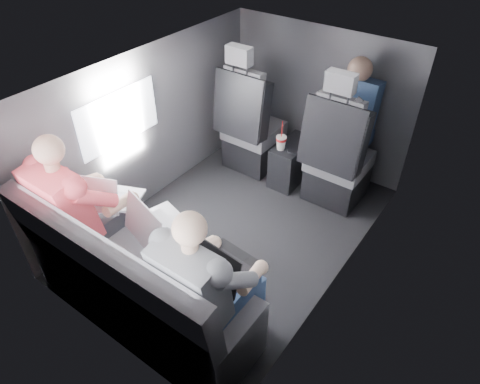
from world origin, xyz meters
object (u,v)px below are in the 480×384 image
Objects in this scene: front_seat_left at (250,131)px; front_seat_right at (336,162)px; center_console at (292,162)px; passenger_rear_right at (209,284)px; passenger_rear_left at (84,208)px; laptop_black at (225,265)px; passenger_front_right at (352,113)px; soda_cup at (281,142)px; laptop_white at (108,197)px; rear_bench at (138,287)px; laptop_silver at (157,225)px.

front_seat_right is at bearing 0.00° from front_seat_left.
passenger_rear_right is at bearing -74.26° from center_console.
front_seat_right is 2.07m from passenger_rear_left.
laptop_black is 0.32× the size of passenger_rear_right.
passenger_rear_left is 2.28m from passenger_front_right.
laptop_white is (-0.46, -1.53, 0.17)m from soda_cup.
center_console is at bearing 90.00° from rear_bench.
passenger_rear_left is 1.53× the size of passenger_front_right.
rear_bench is at bearing -169.58° from passenger_rear_right.
rear_bench is at bearing -84.55° from laptop_silver.
soda_cup is at bearing 110.07° from laptop_black.
laptop_white is 1.02m from laptop_black.
center_console is 1.94m from rear_bench.
laptop_black is at bearing 90.40° from passenger_rear_right.
passenger_rear_left is (-0.09, -1.81, 0.23)m from front_seat_left.
passenger_rear_right is (1.03, -0.17, -0.02)m from laptop_white.
passenger_rear_right is at bearing -87.13° from passenger_front_right.
laptop_silver is at bearing -75.50° from front_seat_left.
front_seat_left is 1.00× the size of front_seat_right.
center_console is 1.05× the size of laptop_silver.
rear_bench is 3.50× the size of laptop_silver.
center_console is at bearing -152.38° from passenger_front_right.
laptop_silver is at bearing -106.08° from front_seat_right.
laptop_silver is at bearing 163.57° from passenger_rear_right.
rear_bench is 0.66m from laptop_black.
laptop_black is 0.15m from passenger_rear_right.
front_seat_left is 2.64× the size of center_console.
front_seat_right is 0.44m from passenger_front_right.
passenger_rear_right is at bearing -71.54° from soda_cup.
center_console is 1.27× the size of laptop_black.
front_seat_right is (0.90, 0.00, 0.00)m from front_seat_left.
front_seat_left is at bearing 104.50° from laptop_silver.
front_seat_right is at bearing 11.56° from soda_cup.
soda_cup is at bearing 108.46° from passenger_rear_right.
laptop_silver reaches higher than soda_cup.
laptop_black is at bearing 25.30° from rear_bench.
front_seat_left is 4.50× the size of soda_cup.
laptop_white is at bearing -115.95° from passenger_front_right.
center_console is 1.71× the size of soda_cup.
front_seat_left is 1.58× the size of passenger_front_right.
front_seat_left is 1.03× the size of passenger_rear_left.
laptop_white is at bearing -106.77° from center_console.
front_seat_right is 2.79× the size of laptop_white.
front_seat_right is 0.79× the size of rear_bench.
passenger_rear_right is at bearing -61.75° from front_seat_left.
passenger_rear_left is (-0.52, -0.16, -0.01)m from laptop_silver.
laptop_black reaches higher than center_console.
front_seat_right reaches higher than soda_cup.
laptop_white is at bearing 77.54° from passenger_rear_left.
rear_bench is 0.66m from laptop_white.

